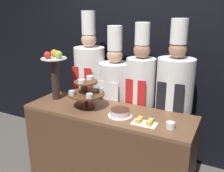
# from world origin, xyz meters

# --- Properties ---
(wall_back) EXTENTS (10.00, 0.06, 2.80)m
(wall_back) POSITION_xyz_m (0.00, 1.17, 1.40)
(wall_back) COLOR black
(wall_back) RESTS_ON ground_plane
(buffet_counter) EXTENTS (1.85, 0.59, 0.89)m
(buffet_counter) POSITION_xyz_m (0.00, 0.30, 0.45)
(buffet_counter) COLOR brown
(buffet_counter) RESTS_ON ground_plane
(tiered_stand) EXTENTS (0.40, 0.40, 0.34)m
(tiered_stand) POSITION_xyz_m (-0.26, 0.28, 1.08)
(tiered_stand) COLOR brown
(tiered_stand) RESTS_ON buffet_counter
(fruit_pedestal) EXTENTS (0.30, 0.30, 0.59)m
(fruit_pedestal) POSITION_xyz_m (-0.73, 0.35, 1.25)
(fruit_pedestal) COLOR #2D231E
(fruit_pedestal) RESTS_ON buffet_counter
(cake_round) EXTENTS (0.25, 0.25, 0.07)m
(cake_round) POSITION_xyz_m (0.17, 0.23, 0.93)
(cake_round) COLOR white
(cake_round) RESTS_ON buffet_counter
(cup_white) EXTENTS (0.08, 0.08, 0.06)m
(cup_white) POSITION_xyz_m (0.70, 0.19, 0.92)
(cup_white) COLOR white
(cup_white) RESTS_ON buffet_counter
(cake_square_tray) EXTENTS (0.24, 0.15, 0.05)m
(cake_square_tray) POSITION_xyz_m (0.46, 0.17, 0.91)
(cake_square_tray) COLOR white
(cake_square_tray) RESTS_ON buffet_counter
(chef_left) EXTENTS (0.39, 0.39, 1.92)m
(chef_left) POSITION_xyz_m (-0.52, 0.78, 1.02)
(chef_left) COLOR #38332D
(chef_left) RESTS_ON ground_plane
(chef_center_left) EXTENTS (0.39, 0.39, 1.75)m
(chef_center_left) POSITION_xyz_m (-0.16, 0.78, 0.92)
(chef_center_left) COLOR #28282D
(chef_center_left) RESTS_ON ground_plane
(chef_center_right) EXTENTS (0.35, 0.35, 1.80)m
(chef_center_right) POSITION_xyz_m (0.18, 0.78, 0.98)
(chef_center_right) COLOR black
(chef_center_right) RESTS_ON ground_plane
(chef_right) EXTENTS (0.41, 0.41, 1.85)m
(chef_right) POSITION_xyz_m (0.59, 0.78, 0.98)
(chef_right) COLOR black
(chef_right) RESTS_ON ground_plane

